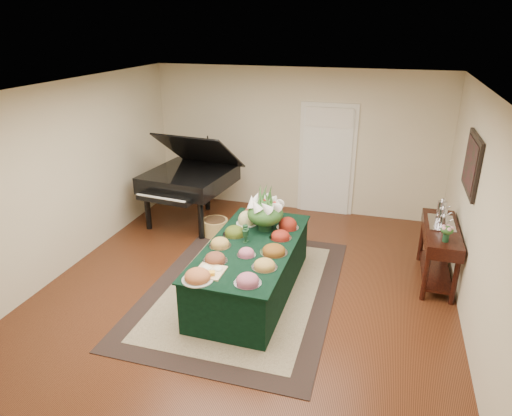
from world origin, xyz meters
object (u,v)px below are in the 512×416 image
(buffet_table, at_px, (251,268))
(floral_centerpiece, at_px, (265,209))
(mahogany_sideboard, at_px, (440,240))
(grand_piano, at_px, (189,178))

(buffet_table, relative_size, floral_centerpiece, 4.53)
(mahogany_sideboard, bearing_deg, buffet_table, -156.91)
(floral_centerpiece, height_order, grand_piano, grand_piano)
(grand_piano, bearing_deg, mahogany_sideboard, -12.65)
(grand_piano, xyz_separation_m, mahogany_sideboard, (4.18, -0.94, -0.20))
(grand_piano, height_order, mahogany_sideboard, grand_piano)
(mahogany_sideboard, bearing_deg, grand_piano, 167.35)
(buffet_table, xyz_separation_m, mahogany_sideboard, (2.42, 1.03, 0.28))
(floral_centerpiece, height_order, mahogany_sideboard, floral_centerpiece)
(floral_centerpiece, bearing_deg, buffet_table, -95.46)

